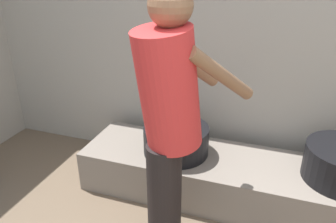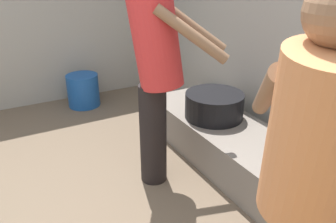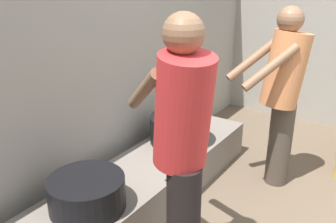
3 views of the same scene
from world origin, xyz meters
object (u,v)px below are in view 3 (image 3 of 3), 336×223
at_px(cooking_pot_main, 179,129).
at_px(cooking_pot_secondary, 87,193).
at_px(cook_in_orange_shirt, 283,89).
at_px(cook_in_red_shirt, 182,141).

distance_m(cooking_pot_main, cooking_pot_secondary, 1.17).
bearing_deg(cooking_pot_main, cooking_pot_secondary, -178.32).
relative_size(cooking_pot_secondary, cook_in_orange_shirt, 0.32).
height_order(cooking_pot_secondary, cook_in_red_shirt, cook_in_red_shirt).
bearing_deg(cook_in_orange_shirt, cook_in_red_shirt, 174.83).
bearing_deg(cook_in_red_shirt, cook_in_orange_shirt, -5.17).
xyz_separation_m(cooking_pot_main, cook_in_red_shirt, (-1.02, -0.66, 0.47)).
distance_m(cooking_pot_main, cook_in_red_shirt, 1.30).
bearing_deg(cooking_pot_secondary, cooking_pot_main, 1.68).
bearing_deg(cook_in_orange_shirt, cooking_pot_main, 113.63).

